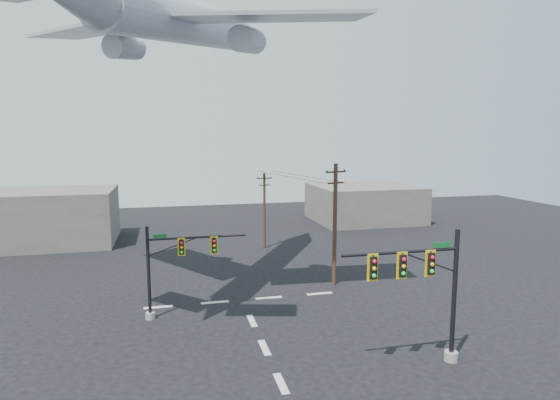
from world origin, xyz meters
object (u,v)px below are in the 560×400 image
object	(u,v)px
signal_mast_near	(428,291)
airliner	(185,22)
utility_pole_b	(264,209)
utility_pole_a	(335,222)
signal_mast_far	(171,268)

from	to	relation	value
signal_mast_near	airliner	xyz separation A→B (m)	(-11.39, 14.01, 15.82)
signal_mast_near	utility_pole_b	size ratio (longest dim) A/B	0.90
signal_mast_near	utility_pole_b	xyz separation A→B (m)	(-2.94, 27.38, 0.14)
utility_pole_b	utility_pole_a	bearing A→B (deg)	-84.62
signal_mast_near	airliner	distance (m)	24.01
utility_pole_a	airliner	world-z (taller)	airliner
utility_pole_a	utility_pole_b	distance (m)	13.90
signal_mast_far	utility_pole_b	distance (m)	20.16
signal_mast_near	utility_pole_b	bearing A→B (deg)	96.13
signal_mast_far	airliner	distance (m)	17.10
signal_mast_near	signal_mast_far	size ratio (longest dim) A/B	1.08
utility_pole_a	airliner	size ratio (longest dim) A/B	0.38
signal_mast_near	signal_mast_far	distance (m)	16.26
signal_mast_near	utility_pole_b	distance (m)	27.54
signal_mast_near	utility_pole_a	size ratio (longest dim) A/B	0.74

